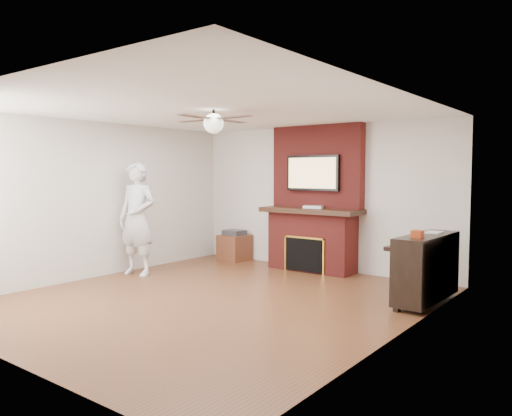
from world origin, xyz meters
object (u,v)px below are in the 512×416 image
Objects in this scene: person at (137,219)px; fireplace at (314,213)px; side_table at (234,246)px; piano at (426,266)px.

fireplace is at bearing 33.18° from person.
person is (-2.10, -2.11, -0.07)m from fireplace.
piano is (4.00, -0.95, 0.21)m from side_table.
fireplace is 4.29× the size of side_table.
person is at bearing -97.24° from side_table.
piano is (4.38, 1.09, -0.45)m from person.
fireplace is 2.98m from person.
fireplace is at bearing 157.88° from piano.
fireplace is 1.87m from side_table.
side_table is 4.12m from piano.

